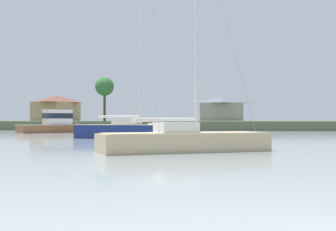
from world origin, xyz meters
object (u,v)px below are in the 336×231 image
Objects in this scene: sailboat_orange at (152,132)px; sailboat_navy at (132,135)px; sailboat_sand at (184,146)px; cruiser_wood at (59,127)px.

sailboat_navy is (0.35, -13.79, 0.13)m from sailboat_orange.
sailboat_sand is 38.09m from cruiser_wood.
sailboat_sand is 17.08m from sailboat_navy.
sailboat_orange is at bearing 101.63° from sailboat_sand.
sailboat_sand is (6.14, -29.85, 0.08)m from sailboat_orange.
cruiser_wood is (-18.38, 33.36, 0.43)m from sailboat_sand.
sailboat_navy reaches higher than sailboat_sand.
sailboat_orange is 0.67× the size of sailboat_sand.
sailboat_navy reaches higher than sailboat_orange.
sailboat_navy is 21.39m from cruiser_wood.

